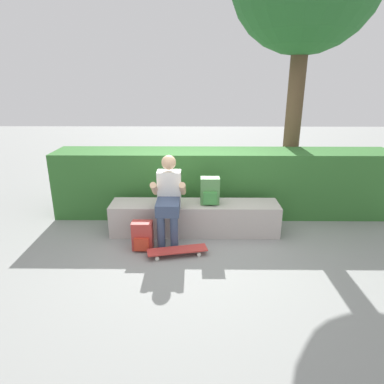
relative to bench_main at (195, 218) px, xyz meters
The scene contains 7 objects.
ground_plane 0.40m from the bench_main, 90.00° to the right, with size 24.00×24.00×0.00m, color gray.
bench_main is the anchor object (origin of this frame).
person_skater 0.61m from the bench_main, 149.11° to the right, with size 0.49×0.62×1.23m.
skateboard_near_person 0.78m from the bench_main, 107.72° to the right, with size 0.82×0.36×0.09m.
backpack_on_bench 0.49m from the bench_main, ahead, with size 0.28×0.23×0.40m.
backpack_on_ground 0.90m from the bench_main, 143.08° to the right, with size 0.28×0.23×0.40m.
hedge_row 0.98m from the bench_main, 59.42° to the left, with size 5.63×0.74×1.11m.
Camera 1 is at (0.01, -4.39, 2.27)m, focal length 31.44 mm.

